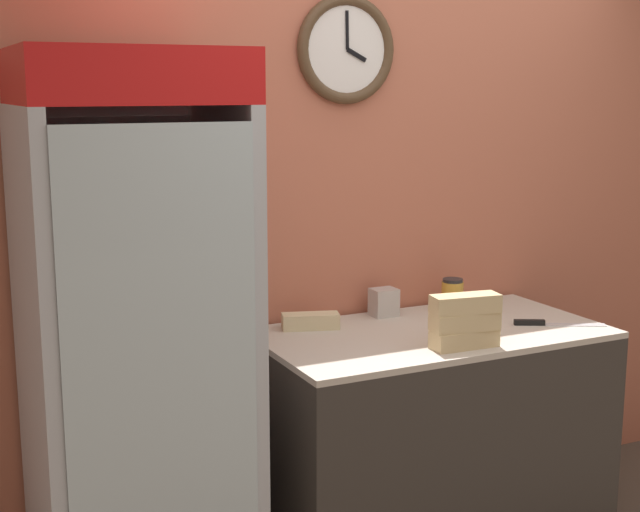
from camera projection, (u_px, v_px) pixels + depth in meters
wall_back at (381, 211)px, 3.92m from camera, size 5.20×0.10×2.70m
prep_counter at (429, 436)px, 3.72m from camera, size 1.40×0.75×0.92m
beverage_cooler at (131, 316)px, 3.14m from camera, size 0.73×0.71×2.02m
sandwich_stack_bottom at (464, 339)px, 3.39m from camera, size 0.27×0.10×0.07m
sandwich_stack_middle at (465, 321)px, 3.37m from camera, size 0.27×0.12×0.07m
sandwich_stack_top at (465, 304)px, 3.36m from camera, size 0.27×0.13×0.07m
sandwich_flat_left at (311, 321)px, 3.65m from camera, size 0.25×0.15×0.06m
chefs_knife at (547, 323)px, 3.71m from camera, size 0.35×0.21×0.02m
condiment_jar at (452, 295)px, 3.95m from camera, size 0.10×0.10×0.14m
napkin_dispenser at (384, 302)px, 3.85m from camera, size 0.11×0.09×0.12m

